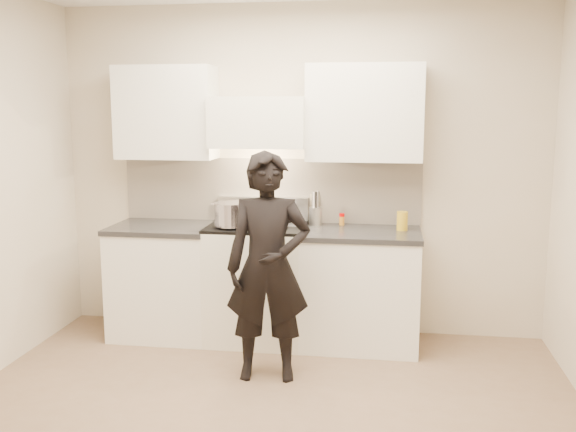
{
  "coord_description": "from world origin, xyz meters",
  "views": [
    {
      "loc": [
        0.71,
        -3.5,
        1.86
      ],
      "look_at": [
        0.01,
        1.05,
        1.09
      ],
      "focal_mm": 40.0,
      "sensor_mm": 36.0,
      "label": 1
    }
  ],
  "objects_px": {
    "person": "(268,267)",
    "wok": "(275,209)",
    "utensil_crock": "(316,215)",
    "counter_right": "(360,288)",
    "stove": "(257,282)"
  },
  "relations": [
    {
      "from": "stove",
      "to": "person",
      "type": "xyz_separation_m",
      "value": [
        0.23,
        -0.74,
        0.32
      ]
    },
    {
      "from": "stove",
      "to": "person",
      "type": "relative_size",
      "value": 0.61
    },
    {
      "from": "counter_right",
      "to": "stove",
      "type": "bearing_deg",
      "value": -180.0
    },
    {
      "from": "person",
      "to": "utensil_crock",
      "type": "bearing_deg",
      "value": 68.92
    },
    {
      "from": "wok",
      "to": "counter_right",
      "type": "bearing_deg",
      "value": -11.1
    },
    {
      "from": "utensil_crock",
      "to": "person",
      "type": "xyz_separation_m",
      "value": [
        -0.22,
        -0.92,
        -0.22
      ]
    },
    {
      "from": "stove",
      "to": "utensil_crock",
      "type": "distance_m",
      "value": 0.72
    },
    {
      "from": "counter_right",
      "to": "wok",
      "type": "distance_m",
      "value": 0.93
    },
    {
      "from": "stove",
      "to": "counter_right",
      "type": "xyz_separation_m",
      "value": [
        0.83,
        0.0,
        -0.01
      ]
    },
    {
      "from": "stove",
      "to": "utensil_crock",
      "type": "xyz_separation_m",
      "value": [
        0.45,
        0.18,
        0.53
      ]
    },
    {
      "from": "counter_right",
      "to": "utensil_crock",
      "type": "xyz_separation_m",
      "value": [
        -0.38,
        0.18,
        0.54
      ]
    },
    {
      "from": "person",
      "to": "wok",
      "type": "bearing_deg",
      "value": 89.24
    },
    {
      "from": "wok",
      "to": "utensil_crock",
      "type": "relative_size",
      "value": 1.5
    },
    {
      "from": "utensil_crock",
      "to": "person",
      "type": "distance_m",
      "value": 0.97
    },
    {
      "from": "stove",
      "to": "counter_right",
      "type": "distance_m",
      "value": 0.83
    }
  ]
}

